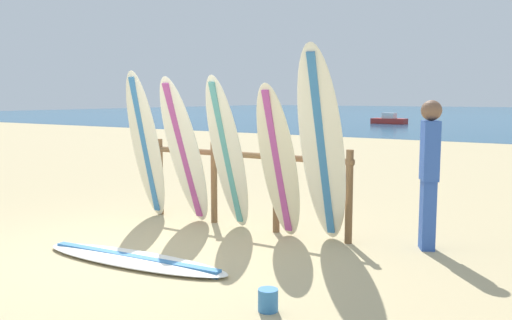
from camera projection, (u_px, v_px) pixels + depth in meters
name	position (u px, v px, depth m)	size (l,w,h in m)	color
ground_plane	(136.00, 255.00, 6.11)	(120.00, 120.00, 0.00)	tan
surfboard_rack	(244.00, 175.00, 7.34)	(3.16, 0.09, 1.14)	brown
surfboard_leaning_far_left	(146.00, 146.00, 7.78)	(0.54, 0.70, 2.14)	silver
surfboard_leaning_left	(184.00, 152.00, 7.37)	(0.54, 0.79, 2.05)	white
surfboard_leaning_center_left	(228.00, 154.00, 7.04)	(0.48, 0.76, 2.05)	silver
surfboard_leaning_center	(278.00, 163.00, 6.60)	(0.51, 0.69, 1.94)	beige
surfboard_leaning_center_right	(322.00, 149.00, 6.18)	(0.71, 1.21, 2.35)	white
surfboard_lying_on_sand	(133.00, 259.00, 5.83)	(2.42, 0.73, 0.08)	white
beachgoer_standing	(429.00, 168.00, 6.23)	(0.28, 0.33, 1.73)	#3359B2
small_boat_offshore	(389.00, 120.00, 35.78)	(2.29, 1.02, 0.71)	#B22D28
sand_bucket	(268.00, 300.00, 4.50)	(0.17, 0.17, 0.19)	#3372B2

